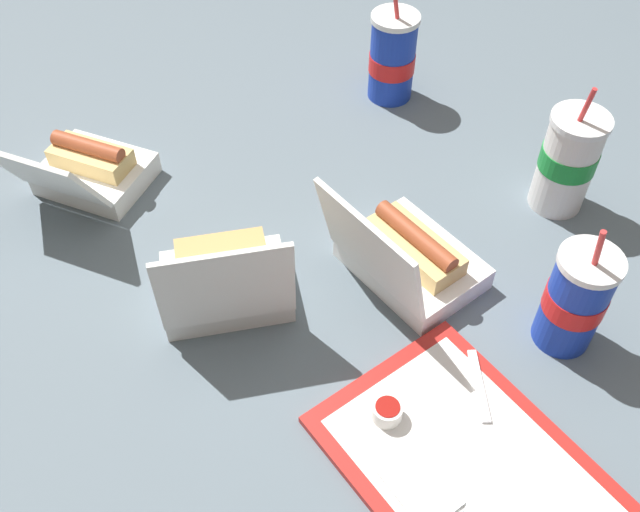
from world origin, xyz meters
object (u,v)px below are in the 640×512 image
at_px(food_tray, 472,471).
at_px(ketchup_cup, 387,411).
at_px(plastic_fork, 479,385).
at_px(soda_cup_corner, 575,299).
at_px(clamshell_sandwich_left, 225,280).
at_px(clamshell_hotdog_right, 89,169).
at_px(soda_cup_back, 392,58).
at_px(clamshell_hotdog_corner, 407,257).
at_px(soda_cup_front, 568,161).

bearing_deg(food_tray, ketchup_cup, -148.47).
xyz_separation_m(food_tray, ketchup_cup, (-0.11, -0.06, 0.02)).
relative_size(plastic_fork, soda_cup_corner, 0.48).
height_order(clamshell_sandwich_left, clamshell_hotdog_right, clamshell_sandwich_left).
height_order(ketchup_cup, plastic_fork, ketchup_cup).
bearing_deg(soda_cup_corner, soda_cup_back, 176.49).
bearing_deg(soda_cup_corner, clamshell_hotdog_corner, -141.56).
relative_size(plastic_fork, soda_cup_front, 0.46).
xyz_separation_m(plastic_fork, clamshell_hotdog_right, (-0.61, -0.39, 0.02)).
distance_m(food_tray, soda_cup_front, 0.53).
bearing_deg(ketchup_cup, clamshell_sandwich_left, -155.47).
xyz_separation_m(clamshell_sandwich_left, soda_cup_corner, (0.25, 0.42, 0.04)).
height_order(food_tray, clamshell_hotdog_corner, clamshell_hotdog_corner).
xyz_separation_m(plastic_fork, soda_cup_back, (-0.65, 0.20, 0.07)).
height_order(food_tray, plastic_fork, plastic_fork).
xyz_separation_m(clamshell_hotdog_corner, clamshell_hotdog_right, (-0.39, -0.40, -0.00)).
distance_m(clamshell_sandwich_left, soda_cup_corner, 0.49).
relative_size(ketchup_cup, soda_cup_corner, 0.18).
distance_m(plastic_fork, clamshell_sandwich_left, 0.39).
distance_m(ketchup_cup, clamshell_hotdog_corner, 0.26).
bearing_deg(soda_cup_front, clamshell_hotdog_right, -115.95).
bearing_deg(clamshell_sandwich_left, soda_cup_corner, 58.81).
bearing_deg(clamshell_sandwich_left, clamshell_hotdog_right, -157.44).
xyz_separation_m(food_tray, soda_cup_corner, (-0.13, 0.23, 0.08)).
relative_size(clamshell_hotdog_corner, soda_cup_back, 1.05).
height_order(clamshell_hotdog_corner, clamshell_sandwich_left, clamshell_hotdog_corner).
bearing_deg(clamshell_sandwich_left, food_tray, 26.57).
distance_m(soda_cup_back, soda_cup_corner, 0.62).
bearing_deg(clamshell_hotdog_corner, plastic_fork, -1.78).
xyz_separation_m(clamshell_sandwich_left, clamshell_hotdog_right, (-0.32, -0.13, -0.00)).
distance_m(food_tray, clamshell_hotdog_right, 0.78).
xyz_separation_m(food_tray, clamshell_hotdog_corner, (-0.32, 0.08, 0.04)).
xyz_separation_m(ketchup_cup, clamshell_hotdog_right, (-0.60, -0.26, 0.01)).
distance_m(clamshell_sandwich_left, clamshell_hotdog_right, 0.35).
relative_size(clamshell_hotdog_right, soda_cup_back, 1.17).
bearing_deg(clamshell_hotdog_right, soda_cup_front, 64.05).
bearing_deg(clamshell_hotdog_corner, food_tray, -13.31).
xyz_separation_m(soda_cup_front, soda_cup_back, (-0.38, -0.12, -0.01)).
height_order(clamshell_hotdog_corner, soda_cup_front, soda_cup_front).
xyz_separation_m(clamshell_hotdog_right, soda_cup_back, (-0.04, 0.59, 0.04)).
bearing_deg(clamshell_hotdog_right, plastic_fork, 32.91).
xyz_separation_m(plastic_fork, clamshell_hotdog_corner, (-0.22, 0.01, 0.03)).
distance_m(ketchup_cup, clamshell_hotdog_right, 0.65).
relative_size(food_tray, soda_cup_front, 1.77).
height_order(clamshell_hotdog_corner, clamshell_hotdog_right, clamshell_hotdog_corner).
bearing_deg(food_tray, soda_cup_back, 160.46).
relative_size(food_tray, clamshell_hotdog_right, 1.55).
bearing_deg(soda_cup_corner, clamshell_sandwich_left, -121.19).
bearing_deg(clamshell_hotdog_corner, clamshell_hotdog_right, -134.01).
distance_m(clamshell_sandwich_left, soda_cup_front, 0.57).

